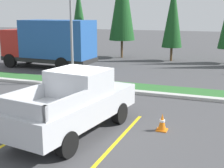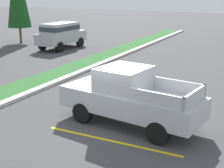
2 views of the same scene
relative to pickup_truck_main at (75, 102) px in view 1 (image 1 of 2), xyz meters
name	(u,v)px [view 1 (image 1 of 2)]	position (x,y,z in m)	size (l,w,h in m)	color
ground_plane	(77,125)	(-0.29, 0.63, -1.04)	(120.00, 120.00, 0.00)	#424244
parking_line_near	(36,127)	(-1.56, -0.05, -1.04)	(0.12, 4.80, 0.01)	yellow
parking_line_far	(119,139)	(1.54, -0.05, -1.04)	(0.12, 4.80, 0.01)	yellow
curb_strip	(123,91)	(-0.29, 5.63, -0.97)	(56.00, 0.40, 0.15)	#B2B2AD
grass_median	(130,87)	(-0.29, 6.73, -1.01)	(56.00, 1.80, 0.06)	#2D662D
pickup_truck_main	(75,102)	(0.00, 0.00, 0.00)	(2.62, 5.44, 2.10)	black
cargo_truck_distant	(50,42)	(-7.53, 10.48, 0.81)	(6.87, 2.66, 3.40)	black
street_light	(70,14)	(-3.62, 6.37, 2.80)	(0.24, 1.49, 6.58)	gray
cypress_tree_leftmost	(79,17)	(-8.15, 16.29, 2.52)	(1.57, 1.57, 6.05)	brown
cypress_tree_center	(173,15)	(-0.02, 16.92, 2.66)	(1.64, 1.64, 6.29)	brown
traffic_cone	(162,122)	(2.64, 1.20, -0.75)	(0.36, 0.36, 0.60)	orange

